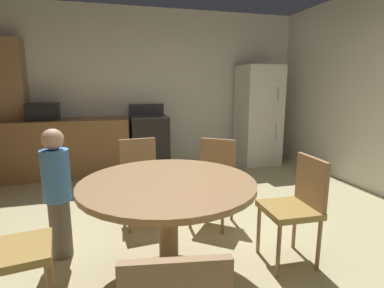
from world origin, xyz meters
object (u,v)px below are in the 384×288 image
microwave (43,111)px  chair_east (297,203)px  person_child (57,191)px  refrigerator (258,115)px  chair_north (141,175)px  dining_table (168,201)px  chair_northeast (214,176)px  oven_range (149,143)px  chair_west (1,246)px

microwave → chair_east: size_ratio=0.51×
chair_east → person_child: (-1.85, 0.57, 0.08)m
refrigerator → person_child: refrigerator is taller
chair_north → person_child: (-0.72, -0.50, 0.08)m
dining_table → chair_northeast: bearing=52.1°
oven_range → microwave: bearing=-179.9°
oven_range → person_child: 2.66m
refrigerator → dining_table: bearing=-127.1°
oven_range → chair_east: size_ratio=1.26×
oven_range → person_child: bearing=-113.4°
chair_east → refrigerator: bearing=-109.2°
chair_northeast → oven_range: bearing=-131.6°
dining_table → chair_north: (-0.10, 1.03, -0.10)m
oven_range → microwave: microwave is taller
chair_west → microwave: bearing=87.1°
refrigerator → chair_north: bearing=-140.8°
oven_range → chair_east: oven_range is taller
chair_north → chair_east: bearing=41.1°
dining_table → microwave: bearing=114.6°
microwave → chair_west: microwave is taller
chair_west → refrigerator: bearing=34.6°
microwave → chair_northeast: 2.98m
chair_west → dining_table: bearing=0.0°
chair_northeast → chair_east: bearing=62.8°
microwave → chair_north: bearing=-57.0°
refrigerator → microwave: (-3.56, 0.05, 0.15)m
microwave → dining_table: (1.36, -2.97, -0.42)m
refrigerator → chair_east: (-1.17, -2.96, -0.38)m
oven_range → chair_north: size_ratio=1.26×
oven_range → chair_east: 3.12m
oven_range → chair_northeast: bearing=-79.5°
chair_west → chair_northeast: (1.66, 0.98, 0.00)m
dining_table → chair_west: bearing=-171.0°
microwave → chair_west: bearing=-83.9°
refrigerator → chair_northeast: 2.65m
microwave → oven_range: bearing=0.1°
chair_north → person_child: 0.88m
microwave → chair_northeast: bearing=-47.2°
oven_range → dining_table: (-0.24, -2.97, 0.14)m
chair_northeast → person_child: bearing=-40.8°
refrigerator → person_child: (-3.03, -2.39, -0.30)m
microwave → person_child: (0.54, -2.44, -0.45)m
refrigerator → dining_table: 3.67m
dining_table → chair_north: chair_north is taller
refrigerator → chair_west: size_ratio=2.02×
chair_north → person_child: person_child is taller
microwave → chair_northeast: size_ratio=0.51×
microwave → chair_east: bearing=-51.5°
chair_west → chair_north: 1.51m
chair_northeast → chair_north: same height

